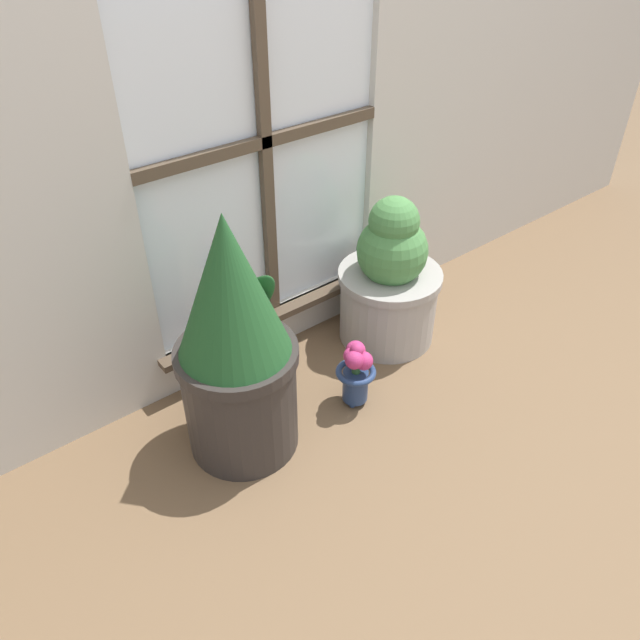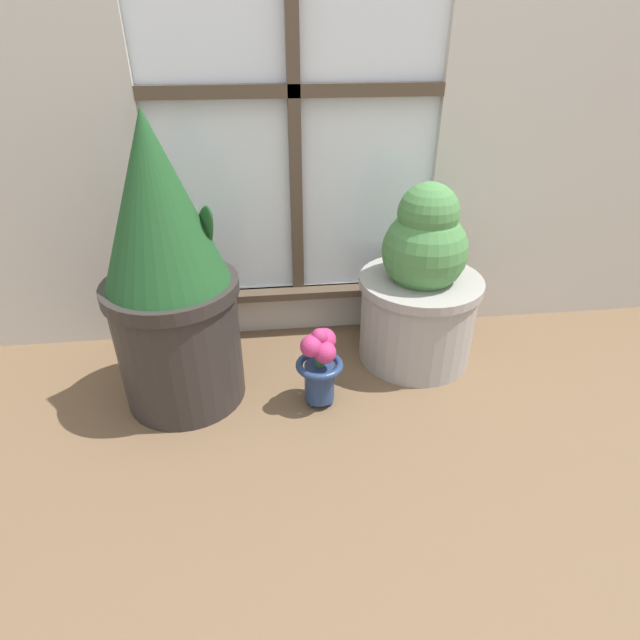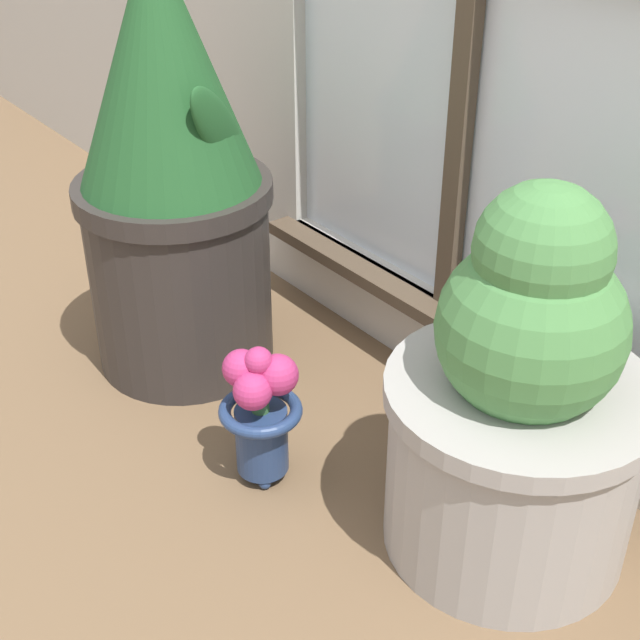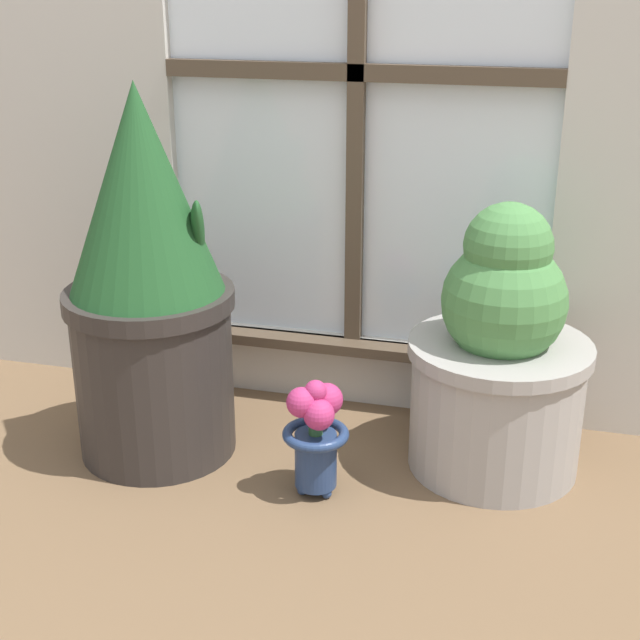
# 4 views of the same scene
# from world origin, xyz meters

# --- Properties ---
(ground_plane) EXTENTS (10.00, 10.00, 0.00)m
(ground_plane) POSITION_xyz_m (0.00, 0.00, 0.00)
(ground_plane) COLOR brown
(potted_plant_left) EXTENTS (0.35, 0.35, 0.77)m
(potted_plant_left) POSITION_xyz_m (-0.35, 0.18, 0.37)
(potted_plant_left) COLOR #2D2826
(potted_plant_left) RESTS_ON ground_plane
(potted_plant_right) EXTENTS (0.36, 0.36, 0.56)m
(potted_plant_right) POSITION_xyz_m (0.35, 0.29, 0.23)
(potted_plant_right) COLOR #9E9993
(potted_plant_right) RESTS_ON ground_plane
(flower_vase) EXTENTS (0.13, 0.13, 0.24)m
(flower_vase) POSITION_xyz_m (0.02, 0.09, 0.14)
(flower_vase) COLOR navy
(flower_vase) RESTS_ON ground_plane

